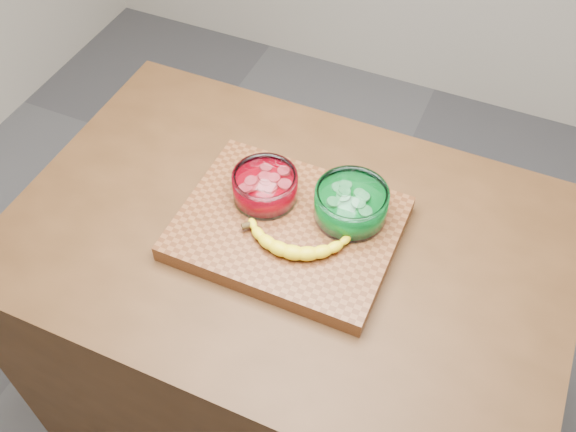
% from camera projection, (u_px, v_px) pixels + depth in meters
% --- Properties ---
extents(ground, '(3.50, 3.50, 0.00)m').
position_uv_depth(ground, '(288.00, 407.00, 2.06)').
color(ground, '#535458').
rests_on(ground, ground).
extents(counter, '(1.20, 0.80, 0.90)m').
position_uv_depth(counter, '(288.00, 338.00, 1.71)').
color(counter, '#492C16').
rests_on(counter, ground).
extents(cutting_board, '(0.45, 0.35, 0.04)m').
position_uv_depth(cutting_board, '(288.00, 228.00, 1.35)').
color(cutting_board, brown).
rests_on(cutting_board, counter).
extents(bowl_red, '(0.14, 0.14, 0.06)m').
position_uv_depth(bowl_red, '(265.00, 186.00, 1.36)').
color(bowl_red, white).
rests_on(bowl_red, cutting_board).
extents(bowl_green, '(0.15, 0.15, 0.07)m').
position_uv_depth(bowl_green, '(351.00, 204.00, 1.32)').
color(bowl_green, white).
rests_on(bowl_green, cutting_board).
extents(banana, '(0.24, 0.13, 0.03)m').
position_uv_depth(banana, '(295.00, 238.00, 1.29)').
color(banana, yellow).
rests_on(banana, cutting_board).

